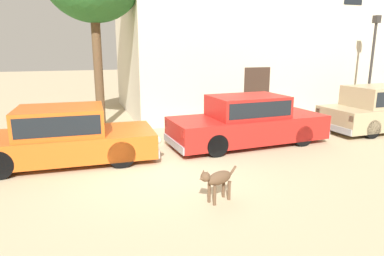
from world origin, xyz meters
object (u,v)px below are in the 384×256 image
at_px(stray_dog_spotted, 217,179).
at_px(street_lamp, 373,55).
at_px(parked_sedan_third, 381,108).
at_px(parked_sedan_nearest, 63,135).
at_px(parked_sedan_second, 248,121).

relative_size(stray_dog_spotted, street_lamp, 0.22).
height_order(parked_sedan_third, stray_dog_spotted, parked_sedan_third).
relative_size(parked_sedan_third, stray_dog_spotted, 5.10).
distance_m(parked_sedan_nearest, parked_sedan_third, 10.41).
height_order(parked_sedan_nearest, parked_sedan_third, parked_sedan_third).
distance_m(parked_sedan_nearest, street_lamp, 11.72).
bearing_deg(parked_sedan_second, stray_dog_spotted, -128.34).
relative_size(parked_sedan_second, street_lamp, 1.21).
height_order(parked_sedan_second, parked_sedan_third, parked_sedan_third).
bearing_deg(street_lamp, stray_dog_spotted, -149.40).
height_order(parked_sedan_second, stray_dog_spotted, parked_sedan_second).
bearing_deg(stray_dog_spotted, street_lamp, -169.31).
xyz_separation_m(parked_sedan_second, parked_sedan_third, (5.28, 0.15, 0.05)).
xyz_separation_m(parked_sedan_third, street_lamp, (1.02, 1.63, 1.79)).
xyz_separation_m(parked_sedan_nearest, stray_dog_spotted, (2.74, -3.36, -0.25)).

